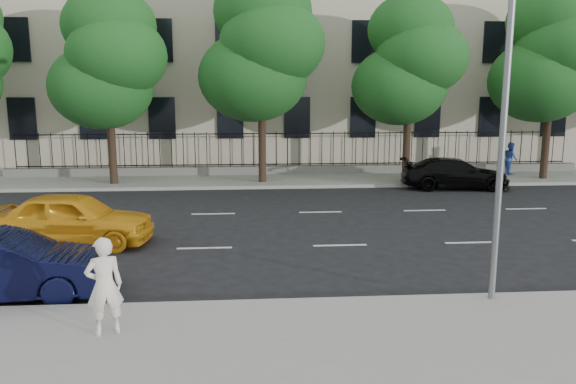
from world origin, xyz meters
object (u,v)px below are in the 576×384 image
Objects in this scene: black_sedan at (455,173)px; navy_sedan at (2,266)px; woman_near at (104,286)px; street_light at (496,62)px; yellow_taxi at (73,219)px.

navy_sedan is at bearing 136.28° from black_sedan.
black_sedan is 2.65× the size of woman_near.
navy_sedan is 0.94× the size of black_sedan.
street_light is 11.50m from navy_sedan.
street_light reaches higher than navy_sedan.
navy_sedan reaches higher than black_sedan.
yellow_taxi is (-10.38, 4.93, -4.35)m from street_light.
navy_sedan is (-10.62, 0.57, -4.39)m from street_light.
street_light is at bearing 169.98° from woman_near.
navy_sedan is 2.50× the size of woman_near.
yellow_taxi is at bearing -7.33° from navy_sedan.
black_sedan is (14.95, 12.70, -0.05)m from navy_sedan.
black_sedan is at bearing -151.49° from woman_near.
woman_near reaches higher than black_sedan.
street_light is 1.75× the size of navy_sedan.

